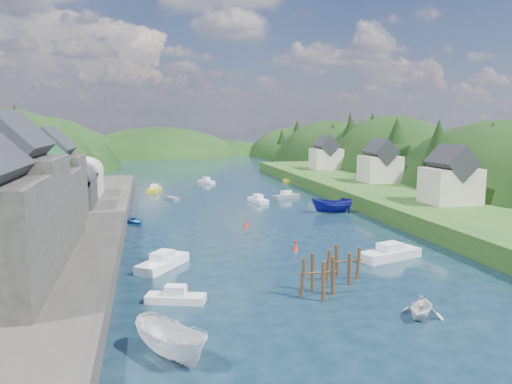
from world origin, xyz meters
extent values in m
plane|color=black|center=(0.00, 50.00, 0.00)|extent=(600.00, 600.00, 0.00)
ellipsoid|color=black|center=(-45.00, 75.00, -9.10)|extent=(44.00, 75.56, 52.00)
ellipsoid|color=black|center=(-45.00, 118.00, -8.43)|extent=(44.00, 75.56, 48.19)
ellipsoid|color=black|center=(-45.00, 160.00, -6.82)|extent=(44.00, 75.56, 39.00)
ellipsoid|color=black|center=(45.00, 32.00, -7.78)|extent=(36.00, 75.56, 44.49)
ellipsoid|color=black|center=(45.00, 75.00, -8.40)|extent=(36.00, 75.56, 48.00)
ellipsoid|color=black|center=(45.00, 118.00, -7.78)|extent=(36.00, 75.56, 44.49)
ellipsoid|color=black|center=(45.00, 160.00, -6.30)|extent=(36.00, 75.56, 36.00)
ellipsoid|color=black|center=(-10.00, 170.00, -10.00)|extent=(80.00, 60.00, 44.00)
ellipsoid|color=black|center=(18.00, 180.00, -12.00)|extent=(70.00, 56.00, 36.00)
cone|color=black|center=(-37.92, 63.11, 12.72)|extent=(4.73, 4.73, 5.90)
cone|color=black|center=(-42.54, 76.81, 13.76)|extent=(4.34, 4.34, 8.33)
cone|color=black|center=(-37.21, 84.94, 8.48)|extent=(5.28, 5.28, 5.29)
cone|color=black|center=(-44.15, 95.39, 12.23)|extent=(4.77, 4.77, 6.38)
cone|color=black|center=(-36.23, 101.81, 8.42)|extent=(4.07, 4.07, 4.85)
cone|color=black|center=(-39.87, 118.63, 10.45)|extent=(4.56, 4.56, 9.49)
cone|color=black|center=(-42.85, 124.65, 7.86)|extent=(4.75, 4.75, 5.06)
cone|color=black|center=(-41.08, 137.66, 9.01)|extent=(4.27, 4.27, 7.30)
cone|color=black|center=(40.13, 30.78, 10.89)|extent=(5.03, 5.03, 6.16)
cone|color=black|center=(35.08, 38.19, 10.55)|extent=(5.29, 5.29, 7.85)
cone|color=black|center=(34.88, 52.91, 12.21)|extent=(4.07, 4.07, 5.46)
cone|color=black|center=(39.92, 61.64, 8.00)|extent=(3.40, 3.40, 5.46)
cone|color=black|center=(40.59, 76.25, 11.71)|extent=(4.94, 4.94, 9.35)
cone|color=black|center=(36.94, 81.36, 12.36)|extent=(5.25, 5.25, 6.63)
cone|color=black|center=(41.54, 92.68, 12.74)|extent=(3.36, 3.36, 8.56)
cone|color=black|center=(40.93, 104.25, 10.38)|extent=(4.57, 4.57, 6.45)
cone|color=black|center=(41.24, 116.41, 9.04)|extent=(3.59, 3.59, 6.20)
cone|color=black|center=(37.54, 130.19, 11.68)|extent=(4.14, 4.14, 6.17)
cone|color=black|center=(33.75, 136.93, 8.46)|extent=(3.83, 3.83, 5.63)
cube|color=#2D2B28|center=(-24.00, 20.00, 1.00)|extent=(12.00, 110.00, 2.00)
cube|color=#234719|center=(-31.00, 20.00, 1.25)|extent=(12.00, 110.00, 2.50)
cube|color=#2D2B28|center=(-26.00, 3.00, 6.50)|extent=(8.00, 9.00, 9.00)
cube|color=black|center=(-26.00, 3.00, 11.96)|extent=(5.88, 9.36, 5.88)
cube|color=#2D2B28|center=(-26.00, 12.00, 5.50)|extent=(8.00, 9.00, 7.00)
cube|color=#1E592D|center=(-26.00, 12.00, 9.96)|extent=(5.88, 9.36, 5.88)
cube|color=#2D2B28|center=(-26.00, 21.00, 6.00)|extent=(7.00, 8.00, 8.00)
cube|color=black|center=(-26.00, 21.00, 10.84)|extent=(5.15, 8.32, 5.15)
cube|color=#2D2D30|center=(-26.00, 33.00, 4.00)|extent=(7.00, 9.00, 4.00)
cylinder|color=#2D2D30|center=(-26.00, 33.00, 6.00)|extent=(7.00, 9.00, 7.00)
cube|color=#B2B2A8|center=(-26.00, 45.00, 4.00)|extent=(7.00, 9.00, 4.00)
cylinder|color=#B2B2A8|center=(-26.00, 45.00, 6.00)|extent=(7.00, 9.00, 7.00)
cube|color=#234719|center=(25.00, 40.00, 1.20)|extent=(16.00, 120.00, 2.40)
cube|color=beige|center=(27.00, 22.00, 4.90)|extent=(7.00, 6.00, 5.00)
cube|color=black|center=(27.00, 22.00, 8.24)|extent=(5.15, 6.24, 5.15)
cube|color=beige|center=(29.00, 48.00, 4.90)|extent=(7.00, 6.00, 5.00)
cube|color=black|center=(29.00, 48.00, 8.24)|extent=(5.15, 6.24, 5.15)
cube|color=beige|center=(28.00, 75.00, 4.90)|extent=(7.00, 6.00, 5.00)
cube|color=black|center=(28.00, 75.00, 8.24)|extent=(5.15, 6.24, 5.15)
cylinder|color=#382314|center=(-0.69, -4.03, 1.30)|extent=(0.32, 0.32, 3.80)
cylinder|color=#382314|center=(-1.98, -2.74, 1.30)|extent=(0.32, 0.32, 3.80)
cylinder|color=#382314|center=(-3.26, -4.03, 1.30)|extent=(0.32, 0.32, 3.80)
cylinder|color=#382314|center=(-1.98, -5.31, 1.30)|extent=(0.32, 0.32, 3.80)
cylinder|color=#382314|center=(-1.98, -4.03, 1.92)|extent=(3.08, 0.16, 0.16)
cylinder|color=#382314|center=(2.97, -0.67, 1.14)|extent=(0.32, 0.32, 3.47)
cylinder|color=#382314|center=(1.55, 0.75, 1.14)|extent=(0.32, 0.32, 3.47)
cylinder|color=#382314|center=(0.12, -0.67, 1.14)|extent=(0.32, 0.32, 3.47)
cylinder|color=#382314|center=(1.55, -2.10, 1.14)|extent=(0.32, 0.32, 3.47)
cylinder|color=#382314|center=(1.55, -0.67, 1.72)|extent=(3.42, 0.16, 0.16)
cone|color=#B2180E|center=(0.49, 10.25, 0.45)|extent=(0.70, 0.70, 0.90)
sphere|color=#B2180E|center=(0.49, 10.25, 0.95)|extent=(0.30, 0.30, 0.30)
cone|color=#B2180E|center=(-2.42, 23.21, 0.45)|extent=(0.70, 0.70, 0.90)
sphere|color=#B2180E|center=(-2.42, 23.21, 0.95)|extent=(0.30, 0.30, 0.30)
cube|color=slate|center=(-10.83, 49.66, 0.22)|extent=(2.67, 3.69, 0.50)
imported|color=#1A4991|center=(-16.97, 29.38, 0.27)|extent=(4.10, 4.76, 0.83)
cube|color=silver|center=(-13.23, -3.04, 0.29)|extent=(4.85, 2.86, 0.64)
cube|color=silver|center=(-13.23, -3.04, 0.99)|extent=(1.86, 1.51, 0.70)
cube|color=silver|center=(3.68, 43.09, 0.33)|extent=(2.88, 5.43, 0.72)
cube|color=silver|center=(3.68, 43.09, 1.07)|extent=(1.59, 2.04, 0.70)
cube|color=yellow|center=(17.00, 70.38, 0.27)|extent=(1.40, 4.23, 0.59)
cube|color=gold|center=(-13.71, 60.67, 0.36)|extent=(3.21, 5.95, 0.79)
cube|color=silver|center=(-13.71, 60.67, 1.14)|extent=(1.76, 2.25, 0.70)
cube|color=slate|center=(9.70, 46.23, 0.33)|extent=(5.50, 3.84, 0.74)
cube|color=silver|center=(9.70, 46.23, 1.09)|extent=(2.19, 1.89, 0.70)
imported|color=navy|center=(12.61, 30.69, 1.10)|extent=(6.71, 3.10, 2.51)
imported|color=white|center=(-14.02, -12.42, 1.06)|extent=(5.32, 6.58, 2.42)
cube|color=silver|center=(8.90, 4.79, 0.43)|extent=(7.25, 4.31, 0.96)
cube|color=silver|center=(8.90, 4.79, 1.31)|extent=(2.78, 2.26, 0.70)
cube|color=white|center=(-13.91, 6.58, 0.41)|extent=(5.43, 6.52, 0.90)
cube|color=silver|center=(-13.91, 6.58, 1.25)|extent=(2.51, 2.71, 0.70)
imported|color=silver|center=(3.82, -9.84, 0.79)|extent=(4.69, 4.74, 1.89)
cube|color=silver|center=(-1.84, 72.60, 0.30)|extent=(3.67, 4.99, 0.67)
cube|color=silver|center=(-1.84, 72.60, 1.02)|extent=(1.78, 2.01, 0.70)
camera|label=1|loc=(-15.15, -40.68, 13.88)|focal=35.00mm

